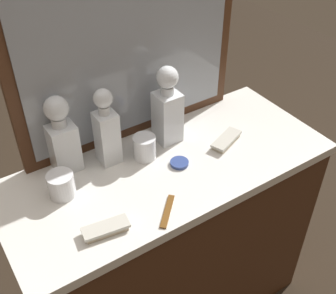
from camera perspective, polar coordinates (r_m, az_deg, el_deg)
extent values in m
cube|color=#472816|center=(1.80, 0.00, -13.25)|extent=(1.13, 0.48, 0.82)
cube|color=silver|center=(1.49, 0.00, -2.96)|extent=(1.16, 0.50, 0.04)
cube|color=#472816|center=(1.44, -5.29, 14.20)|extent=(0.85, 0.03, 0.75)
cube|color=gray|center=(1.43, -4.99, 13.99)|extent=(0.77, 0.01, 0.67)
cube|color=white|center=(1.45, -8.10, 1.23)|extent=(0.07, 0.07, 0.19)
cube|color=#8C4C14|center=(1.47, -8.00, 0.30)|extent=(0.06, 0.06, 0.13)
cylinder|color=white|center=(1.38, -8.51, 4.92)|extent=(0.04, 0.04, 0.03)
sphere|color=white|center=(1.36, -8.68, 6.44)|extent=(0.06, 0.06, 0.06)
cube|color=white|center=(1.53, -0.08, 4.01)|extent=(0.09, 0.09, 0.19)
cube|color=#8C4C14|center=(1.55, -0.08, 3.16)|extent=(0.07, 0.07, 0.14)
cylinder|color=white|center=(1.47, -0.08, 7.60)|extent=(0.05, 0.05, 0.03)
sphere|color=white|center=(1.45, -0.09, 9.29)|extent=(0.08, 0.08, 0.08)
cube|color=white|center=(1.45, -13.75, 0.01)|extent=(0.09, 0.09, 0.17)
cube|color=#8C4C14|center=(1.47, -13.58, -0.86)|extent=(0.08, 0.08, 0.12)
cylinder|color=white|center=(1.40, -14.36, 3.27)|extent=(0.05, 0.05, 0.03)
sphere|color=white|center=(1.37, -14.70, 5.01)|extent=(0.08, 0.08, 0.08)
cylinder|color=white|center=(1.38, -14.04, -4.94)|extent=(0.08, 0.08, 0.08)
cylinder|color=silver|center=(1.41, -13.83, -5.97)|extent=(0.08, 0.08, 0.01)
cylinder|color=white|center=(1.48, -3.14, -0.04)|extent=(0.08, 0.08, 0.09)
cylinder|color=silver|center=(1.51, -3.09, -1.14)|extent=(0.08, 0.08, 0.01)
cube|color=#B7A88C|center=(1.27, -8.26, -10.92)|extent=(0.13, 0.06, 0.01)
cube|color=beige|center=(1.26, -8.31, -10.57)|extent=(0.14, 0.07, 0.01)
cube|color=#B7A88C|center=(1.58, 7.76, 0.72)|extent=(0.13, 0.09, 0.01)
cube|color=beige|center=(1.57, 7.79, 1.07)|extent=(0.15, 0.10, 0.01)
cylinder|color=#33478C|center=(1.47, 1.54, -2.14)|extent=(0.06, 0.06, 0.01)
cube|color=brown|center=(1.32, -0.08, -8.55)|extent=(0.11, 0.11, 0.01)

